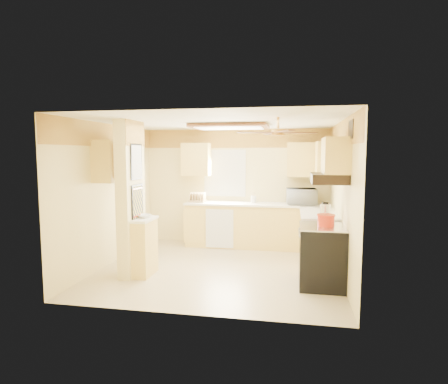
% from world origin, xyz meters
% --- Properties ---
extents(floor, '(4.00, 4.00, 0.00)m').
position_xyz_m(floor, '(0.00, 0.00, 0.00)').
color(floor, tan).
rests_on(floor, ground).
extents(ceiling, '(4.00, 4.00, 0.00)m').
position_xyz_m(ceiling, '(0.00, 0.00, 2.50)').
color(ceiling, white).
rests_on(ceiling, wall_back).
extents(wall_back, '(4.00, 0.00, 4.00)m').
position_xyz_m(wall_back, '(0.00, 1.90, 1.25)').
color(wall_back, '#F4E095').
rests_on(wall_back, floor).
extents(wall_front, '(4.00, 0.00, 4.00)m').
position_xyz_m(wall_front, '(0.00, -1.90, 1.25)').
color(wall_front, '#F4E095').
rests_on(wall_front, floor).
extents(wall_left, '(0.00, 3.80, 3.80)m').
position_xyz_m(wall_left, '(-2.00, 0.00, 1.25)').
color(wall_left, '#F4E095').
rests_on(wall_left, floor).
extents(wall_right, '(0.00, 3.80, 3.80)m').
position_xyz_m(wall_right, '(2.00, 0.00, 1.25)').
color(wall_right, '#F4E095').
rests_on(wall_right, floor).
extents(wallpaper_border, '(4.00, 0.02, 0.40)m').
position_xyz_m(wallpaper_border, '(0.00, 1.88, 2.30)').
color(wallpaper_border, '#FFCE4B').
rests_on(wallpaper_border, wall_back).
extents(partition_column, '(0.20, 0.70, 2.50)m').
position_xyz_m(partition_column, '(-1.35, -0.55, 1.25)').
color(partition_column, '#F4E095').
rests_on(partition_column, floor).
extents(partition_ledge, '(0.25, 0.55, 0.90)m').
position_xyz_m(partition_ledge, '(-1.13, -0.55, 0.45)').
color(partition_ledge, '#F2D36F').
rests_on(partition_ledge, floor).
extents(ledge_top, '(0.28, 0.58, 0.04)m').
position_xyz_m(ledge_top, '(-1.13, -0.55, 0.92)').
color(ledge_top, white).
rests_on(ledge_top, partition_ledge).
extents(lower_cabinets_back, '(3.00, 0.60, 0.90)m').
position_xyz_m(lower_cabinets_back, '(0.50, 1.60, 0.45)').
color(lower_cabinets_back, '#F2D36F').
rests_on(lower_cabinets_back, floor).
extents(lower_cabinets_right, '(0.60, 1.40, 0.90)m').
position_xyz_m(lower_cabinets_right, '(1.70, 0.60, 0.45)').
color(lower_cabinets_right, '#F2D36F').
rests_on(lower_cabinets_right, floor).
extents(countertop_back, '(3.04, 0.64, 0.04)m').
position_xyz_m(countertop_back, '(0.50, 1.59, 0.92)').
color(countertop_back, white).
rests_on(countertop_back, lower_cabinets_back).
extents(countertop_right, '(0.64, 1.44, 0.04)m').
position_xyz_m(countertop_right, '(1.69, 0.60, 0.92)').
color(countertop_right, white).
rests_on(countertop_right, lower_cabinets_right).
extents(dishwasher_panel, '(0.58, 0.02, 0.80)m').
position_xyz_m(dishwasher_panel, '(-0.25, 1.29, 0.43)').
color(dishwasher_panel, white).
rests_on(dishwasher_panel, lower_cabinets_back).
extents(window, '(0.92, 0.02, 1.02)m').
position_xyz_m(window, '(-0.25, 1.89, 1.55)').
color(window, white).
rests_on(window, wall_back).
extents(upper_cab_back_left, '(0.60, 0.35, 0.70)m').
position_xyz_m(upper_cab_back_left, '(-0.85, 1.72, 1.85)').
color(upper_cab_back_left, '#F2D36F').
rests_on(upper_cab_back_left, wall_back).
extents(upper_cab_back_right, '(0.90, 0.35, 0.70)m').
position_xyz_m(upper_cab_back_right, '(1.55, 1.72, 1.85)').
color(upper_cab_back_right, '#F2D36F').
rests_on(upper_cab_back_right, wall_back).
extents(upper_cab_right, '(0.35, 1.00, 0.70)m').
position_xyz_m(upper_cab_right, '(1.82, 1.25, 1.85)').
color(upper_cab_right, '#F2D36F').
rests_on(upper_cab_right, wall_right).
extents(upper_cab_left_wall, '(0.35, 0.75, 0.70)m').
position_xyz_m(upper_cab_left_wall, '(-1.82, -0.25, 1.85)').
color(upper_cab_left_wall, '#F2D36F').
rests_on(upper_cab_left_wall, wall_left).
extents(upper_cab_over_stove, '(0.35, 0.76, 0.52)m').
position_xyz_m(upper_cab_over_stove, '(1.82, -0.55, 1.95)').
color(upper_cab_over_stove, '#F2D36F').
rests_on(upper_cab_over_stove, wall_right).
extents(stove, '(0.68, 0.77, 0.92)m').
position_xyz_m(stove, '(1.67, -0.55, 0.46)').
color(stove, black).
rests_on(stove, floor).
extents(range_hood, '(0.50, 0.76, 0.14)m').
position_xyz_m(range_hood, '(1.74, -0.55, 1.62)').
color(range_hood, black).
rests_on(range_hood, upper_cab_over_stove).
extents(poster_menu, '(0.02, 0.42, 0.57)m').
position_xyz_m(poster_menu, '(-1.24, -0.55, 1.85)').
color(poster_menu, black).
rests_on(poster_menu, partition_column).
extents(poster_nashville, '(0.02, 0.42, 0.57)m').
position_xyz_m(poster_nashville, '(-1.24, -0.55, 1.20)').
color(poster_nashville, black).
rests_on(poster_nashville, partition_column).
extents(ceiling_light_panel, '(1.35, 0.95, 0.06)m').
position_xyz_m(ceiling_light_panel, '(0.10, 0.50, 2.46)').
color(ceiling_light_panel, brown).
rests_on(ceiling_light_panel, ceiling).
extents(ceiling_fan, '(1.15, 1.15, 0.26)m').
position_xyz_m(ceiling_fan, '(1.00, -0.70, 2.29)').
color(ceiling_fan, gold).
rests_on(ceiling_fan, ceiling).
extents(vent_grate, '(0.02, 0.40, 0.25)m').
position_xyz_m(vent_grate, '(1.98, -0.90, 2.30)').
color(vent_grate, black).
rests_on(vent_grate, wall_right).
extents(microwave, '(0.63, 0.47, 0.33)m').
position_xyz_m(microwave, '(1.41, 1.59, 1.10)').
color(microwave, white).
rests_on(microwave, countertop_back).
extents(bowl, '(0.26, 0.26, 0.05)m').
position_xyz_m(bowl, '(-1.15, -0.51, 0.97)').
color(bowl, white).
rests_on(bowl, ledge_top).
extents(dutch_oven, '(0.26, 0.26, 0.18)m').
position_xyz_m(dutch_oven, '(1.72, -0.56, 1.00)').
color(dutch_oven, red).
rests_on(dutch_oven, stove).
extents(kettle, '(0.17, 0.17, 0.25)m').
position_xyz_m(kettle, '(1.76, 0.07, 1.06)').
color(kettle, silver).
rests_on(kettle, countertop_right).
extents(dish_rack, '(0.36, 0.28, 0.20)m').
position_xyz_m(dish_rack, '(-0.79, 1.58, 1.01)').
color(dish_rack, tan).
rests_on(dish_rack, countertop_back).
extents(utensil_crock, '(0.11, 0.11, 0.23)m').
position_xyz_m(utensil_crock, '(0.41, 1.65, 1.02)').
color(utensil_crock, white).
rests_on(utensil_crock, countertop_back).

